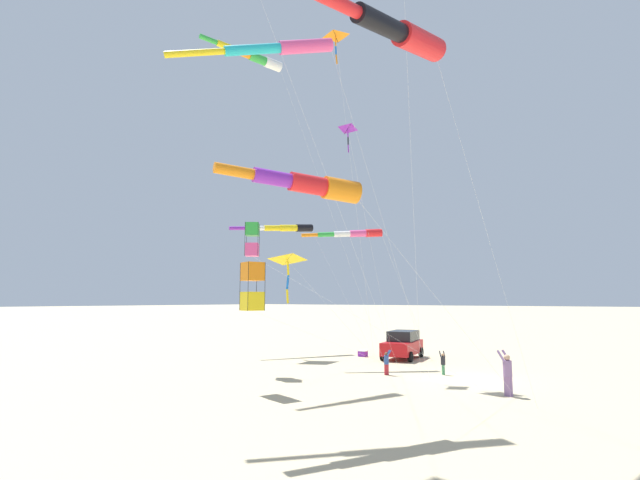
# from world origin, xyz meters

# --- Properties ---
(ground_plane) EXTENTS (600.00, 600.00, 0.00)m
(ground_plane) POSITION_xyz_m (0.00, 0.00, 0.00)
(ground_plane) COLOR #C6B58C
(parked_car) EXTENTS (2.75, 4.59, 1.85)m
(parked_car) POSITION_xyz_m (6.32, -5.67, 0.95)
(parked_car) COLOR red
(parked_car) RESTS_ON ground_plane
(cooler_box) EXTENTS (0.62, 0.42, 0.42)m
(cooler_box) POSITION_xyz_m (9.12, -5.05, 0.21)
(cooler_box) COLOR purple
(cooler_box) RESTS_ON ground_plane
(person_adult_flyer) EXTENTS (0.64, 0.56, 1.86)m
(person_adult_flyer) POSITION_xyz_m (-3.03, 3.21, 1.01)
(person_adult_flyer) COLOR #8E6B9E
(person_adult_flyer) RESTS_ON ground_plane
(person_child_green_jacket) EXTENTS (0.43, 0.44, 1.24)m
(person_child_green_jacket) POSITION_xyz_m (1.35, -0.59, 0.67)
(person_child_green_jacket) COLOR #3D7F51
(person_child_green_jacket) RESTS_ON ground_plane
(person_child_grey_jacket) EXTENTS (0.46, 0.46, 1.30)m
(person_child_grey_jacket) POSITION_xyz_m (3.74, 1.25, 0.71)
(person_child_grey_jacket) COLOR #B72833
(person_child_grey_jacket) RESTS_ON ground_plane
(kite_box_long_streamer_left) EXTENTS (12.15, 3.69, 8.37)m
(kite_box_long_streamer_left) POSITION_xyz_m (10.45, 4.69, 7.40)
(kite_box_long_streamer_left) COLOR green
(kite_box_long_streamer_left) RESTS_ON ground_plane
(kite_windsock_white_trailing) EXTENTS (10.17, 6.52, 10.16)m
(kite_windsock_white_trailing) POSITION_xyz_m (16.00, -4.38, 9.67)
(kite_windsock_white_trailing) COLOR black
(kite_windsock_white_trailing) RESTS_ON ground_plane
(kite_box_black_fish_shape) EXTENTS (1.43, 13.06, 5.64)m
(kite_box_black_fish_shape) POSITION_xyz_m (6.42, 8.66, 4.56)
(kite_box_black_fish_shape) COLOR orange
(kite_box_black_fish_shape) RESTS_ON ground_plane
(kite_windsock_green_low_center) EXTENTS (5.08, 13.04, 15.49)m
(kite_windsock_green_low_center) POSITION_xyz_m (3.92, 9.90, 14.60)
(kite_windsock_green_low_center) COLOR #EF4C93
(kite_windsock_green_low_center) RESTS_ON ground_plane
(kite_delta_rainbow_low_near) EXTENTS (1.03, 6.34, 14.47)m
(kite_delta_rainbow_low_near) POSITION_xyz_m (6.34, 0.87, 14.14)
(kite_delta_rainbow_low_near) COLOR purple
(kite_delta_rainbow_low_near) RESTS_ON ground_plane
(kite_windsock_teal_far_right) EXTENTS (6.00, 11.23, 8.27)m
(kite_windsock_teal_far_right) POSITION_xyz_m (0.90, 11.49, 7.88)
(kite_windsock_teal_far_right) COLOR orange
(kite_windsock_teal_far_right) RESTS_ON ground_plane
(kite_windsock_long_streamer_right) EXTENTS (4.37, 9.24, 8.50)m
(kite_windsock_long_streamer_right) POSITION_xyz_m (7.41, -1.31, 8.15)
(kite_windsock_long_streamer_right) COLOR red
(kite_windsock_long_streamer_right) RESTS_ON ground_plane
(kite_windsock_blue_topmost) EXTENTS (6.85, 8.74, 18.78)m
(kite_windsock_blue_topmost) POSITION_xyz_m (10.32, 5.02, 18.35)
(kite_windsock_blue_topmost) COLOR white
(kite_windsock_blue_topmost) RESTS_ON ground_plane
(kite_windsock_checkered_midright) EXTENTS (3.38, 9.93, 14.06)m
(kite_windsock_checkered_midright) POSITION_xyz_m (-1.84, 9.97, 13.22)
(kite_windsock_checkered_midright) COLOR red
(kite_windsock_checkered_midright) RESTS_ON ground_plane
(kite_delta_small_distant) EXTENTS (5.75, 5.26, 7.28)m
(kite_delta_small_distant) POSITION_xyz_m (13.01, -1.39, 6.77)
(kite_delta_small_distant) COLOR yellow
(kite_delta_small_distant) RESTS_ON ground_plane
(kite_delta_orange_high_right) EXTENTS (2.41, 7.65, 21.03)m
(kite_delta_orange_high_right) POSITION_xyz_m (7.48, 0.44, 20.73)
(kite_delta_orange_high_right) COLOR orange
(kite_delta_orange_high_right) RESTS_ON ground_plane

